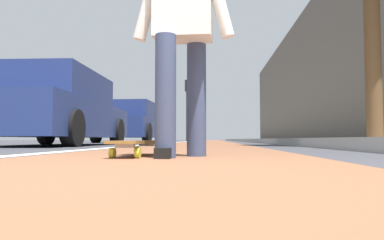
{
  "coord_description": "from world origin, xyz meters",
  "views": [
    {
      "loc": [
        -1.18,
        -0.32,
        0.12
      ],
      "look_at": [
        9.76,
        0.35,
        0.72
      ],
      "focal_mm": 33.25,
      "sensor_mm": 36.0,
      "label": 1
    }
  ],
  "objects": [
    {
      "name": "parked_car_mid",
      "position": [
        11.91,
        2.77,
        0.72
      ],
      "size": [
        4.08,
        2.13,
        1.49
      ],
      "color": "navy",
      "rests_on": "ground"
    },
    {
      "name": "bike_lane_paint",
      "position": [
        24.0,
        0.0,
        0.0
      ],
      "size": [
        56.0,
        2.06,
        0.0
      ],
      "primitive_type": "cube",
      "color": "brown",
      "rests_on": "ground"
    },
    {
      "name": "skateboard",
      "position": [
        1.41,
        0.24,
        0.09
      ],
      "size": [
        0.85,
        0.24,
        0.11
      ],
      "color": "yellow",
      "rests_on": "ground"
    },
    {
      "name": "lane_stripe_white",
      "position": [
        20.0,
        1.18,
        0.0
      ],
      "size": [
        52.0,
        0.16,
        0.01
      ],
      "primitive_type": "cube",
      "color": "silver",
      "rests_on": "ground"
    },
    {
      "name": "traffic_light",
      "position": [
        23.73,
        1.58,
        2.98
      ],
      "size": [
        0.33,
        0.28,
        4.31
      ],
      "color": "#2D2D2D",
      "rests_on": "ground"
    },
    {
      "name": "parked_car_near",
      "position": [
        5.84,
        2.88,
        0.7
      ],
      "size": [
        4.52,
        2.01,
        1.47
      ],
      "color": "navy",
      "rests_on": "ground"
    },
    {
      "name": "sidewalk_curb",
      "position": [
        18.0,
        -3.39,
        0.07
      ],
      "size": [
        52.0,
        3.2,
        0.15
      ],
      "primitive_type": "cube",
      "color": "#9E9B93",
      "rests_on": "ground"
    },
    {
      "name": "ground_plane",
      "position": [
        10.0,
        0.0,
        0.0
      ],
      "size": [
        80.0,
        80.0,
        0.0
      ],
      "primitive_type": "plane",
      "color": "#38383D"
    },
    {
      "name": "skater_person",
      "position": [
        1.26,
        -0.11,
        0.94
      ],
      "size": [
        0.45,
        0.72,
        1.64
      ],
      "color": "#384260",
      "rests_on": "ground"
    },
    {
      "name": "building_facade",
      "position": [
        22.0,
        -6.48,
        4.06
      ],
      "size": [
        40.0,
        1.2,
        8.12
      ],
      "primitive_type": "cube",
      "color": "#5C554B",
      "rests_on": "ground"
    }
  ]
}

